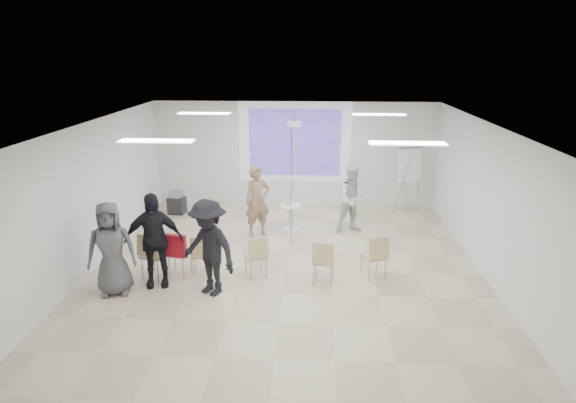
{
  "coord_description": "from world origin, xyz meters",
  "views": [
    {
      "loc": [
        0.52,
        -9.05,
        4.37
      ],
      "look_at": [
        0.0,
        0.8,
        1.25
      ],
      "focal_mm": 30.0,
      "sensor_mm": 36.0,
      "label": 1
    }
  ],
  "objects_px": {
    "chair_center": "(257,254)",
    "audience_left": "(153,233)",
    "chair_left_inner": "(201,252)",
    "chair_right_inner": "(323,259)",
    "pedestal_table": "(291,216)",
    "player_left": "(257,197)",
    "audience_mid": "(209,242)",
    "laptop": "(202,252)",
    "audience_outer": "(111,243)",
    "chair_left_mid": "(176,250)",
    "chair_right_far": "(376,254)",
    "av_cart": "(177,203)",
    "chair_far_left": "(152,252)",
    "flipchart_easel": "(410,165)",
    "player_right": "(353,195)"
  },
  "relations": [
    {
      "from": "chair_center",
      "to": "audience_left",
      "type": "xyz_separation_m",
      "value": [
        -1.91,
        -0.41,
        0.55
      ]
    },
    {
      "from": "chair_left_inner",
      "to": "chair_right_inner",
      "type": "distance_m",
      "value": 2.45
    },
    {
      "from": "pedestal_table",
      "to": "player_left",
      "type": "height_order",
      "value": "player_left"
    },
    {
      "from": "pedestal_table",
      "to": "audience_mid",
      "type": "xyz_separation_m",
      "value": [
        -1.34,
        -3.34,
        0.66
      ]
    },
    {
      "from": "laptop",
      "to": "audience_outer",
      "type": "bearing_deg",
      "value": 25.55
    },
    {
      "from": "chair_left_mid",
      "to": "audience_outer",
      "type": "distance_m",
      "value": 1.3
    },
    {
      "from": "chair_left_mid",
      "to": "chair_right_inner",
      "type": "xyz_separation_m",
      "value": [
        2.93,
        -0.16,
        -0.04
      ]
    },
    {
      "from": "laptop",
      "to": "audience_left",
      "type": "height_order",
      "value": "audience_left"
    },
    {
      "from": "chair_left_mid",
      "to": "chair_center",
      "type": "relative_size",
      "value": 1.09
    },
    {
      "from": "chair_right_far",
      "to": "audience_left",
      "type": "height_order",
      "value": "audience_left"
    },
    {
      "from": "pedestal_table",
      "to": "av_cart",
      "type": "xyz_separation_m",
      "value": [
        -3.22,
        1.16,
        -0.08
      ]
    },
    {
      "from": "chair_right_inner",
      "to": "audience_left",
      "type": "bearing_deg",
      "value": -168.05
    },
    {
      "from": "chair_far_left",
      "to": "chair_right_far",
      "type": "bearing_deg",
      "value": 22.94
    },
    {
      "from": "chair_left_mid",
      "to": "chair_center",
      "type": "height_order",
      "value": "chair_left_mid"
    },
    {
      "from": "laptop",
      "to": "flipchart_easel",
      "type": "relative_size",
      "value": 0.17
    },
    {
      "from": "player_right",
      "to": "chair_left_inner",
      "type": "distance_m",
      "value": 4.2
    },
    {
      "from": "pedestal_table",
      "to": "player_left",
      "type": "relative_size",
      "value": 0.35
    },
    {
      "from": "pedestal_table",
      "to": "player_right",
      "type": "distance_m",
      "value": 1.64
    },
    {
      "from": "chair_left_mid",
      "to": "flipchart_easel",
      "type": "distance_m",
      "value": 6.88
    },
    {
      "from": "chair_far_left",
      "to": "av_cart",
      "type": "bearing_deg",
      "value": 118.53
    },
    {
      "from": "player_right",
      "to": "audience_mid",
      "type": "distance_m",
      "value": 4.46
    },
    {
      "from": "laptop",
      "to": "chair_right_inner",
      "type": "bearing_deg",
      "value": 166.34
    },
    {
      "from": "audience_outer",
      "to": "av_cart",
      "type": "height_order",
      "value": "audience_outer"
    },
    {
      "from": "player_left",
      "to": "chair_right_inner",
      "type": "bearing_deg",
      "value": -86.39
    },
    {
      "from": "pedestal_table",
      "to": "flipchart_easel",
      "type": "distance_m",
      "value": 3.69
    },
    {
      "from": "audience_mid",
      "to": "av_cart",
      "type": "bearing_deg",
      "value": 145.31
    },
    {
      "from": "flipchart_easel",
      "to": "chair_left_inner",
      "type": "bearing_deg",
      "value": -158.5
    },
    {
      "from": "chair_left_inner",
      "to": "chair_left_mid",
      "type": "bearing_deg",
      "value": -178.17
    },
    {
      "from": "chair_right_far",
      "to": "chair_far_left",
      "type": "bearing_deg",
      "value": 162.31
    },
    {
      "from": "chair_far_left",
      "to": "chair_left_inner",
      "type": "height_order",
      "value": "chair_far_left"
    },
    {
      "from": "chair_far_left",
      "to": "laptop",
      "type": "xyz_separation_m",
      "value": [
        0.92,
        0.32,
        -0.12
      ]
    },
    {
      "from": "chair_right_far",
      "to": "chair_left_mid",
      "type": "bearing_deg",
      "value": 160.43
    },
    {
      "from": "pedestal_table",
      "to": "av_cart",
      "type": "height_order",
      "value": "pedestal_table"
    },
    {
      "from": "chair_left_mid",
      "to": "pedestal_table",
      "type": "bearing_deg",
      "value": 61.99
    },
    {
      "from": "audience_mid",
      "to": "chair_left_inner",
      "type": "bearing_deg",
      "value": 146.64
    },
    {
      "from": "chair_left_inner",
      "to": "audience_left",
      "type": "height_order",
      "value": "audience_left"
    },
    {
      "from": "player_left",
      "to": "audience_mid",
      "type": "relative_size",
      "value": 0.95
    },
    {
      "from": "laptop",
      "to": "audience_left",
      "type": "relative_size",
      "value": 0.15
    },
    {
      "from": "chair_far_left",
      "to": "chair_left_inner",
      "type": "relative_size",
      "value": 1.14
    },
    {
      "from": "chair_right_inner",
      "to": "laptop",
      "type": "relative_size",
      "value": 2.8
    },
    {
      "from": "player_left",
      "to": "chair_right_far",
      "type": "distance_m",
      "value": 3.45
    },
    {
      "from": "chair_far_left",
      "to": "chair_left_mid",
      "type": "height_order",
      "value": "chair_far_left"
    },
    {
      "from": "pedestal_table",
      "to": "audience_left",
      "type": "relative_size",
      "value": 0.33
    },
    {
      "from": "player_left",
      "to": "av_cart",
      "type": "height_order",
      "value": "player_left"
    },
    {
      "from": "chair_right_inner",
      "to": "chair_left_mid",
      "type": "bearing_deg",
      "value": -175.03
    },
    {
      "from": "audience_left",
      "to": "chair_left_mid",
      "type": "bearing_deg",
      "value": 39.88
    },
    {
      "from": "laptop",
      "to": "chair_left_mid",
      "type": "bearing_deg",
      "value": 12.48
    },
    {
      "from": "laptop",
      "to": "audience_mid",
      "type": "xyz_separation_m",
      "value": [
        0.34,
        -0.83,
        0.58
      ]
    },
    {
      "from": "chair_right_far",
      "to": "chair_center",
      "type": "bearing_deg",
      "value": 160.67
    },
    {
      "from": "chair_center",
      "to": "audience_mid",
      "type": "distance_m",
      "value": 1.18
    }
  ]
}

